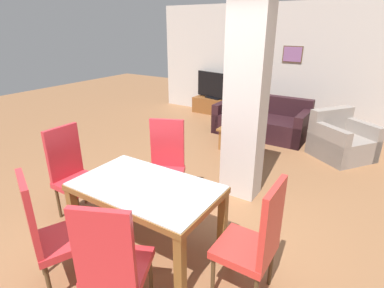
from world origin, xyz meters
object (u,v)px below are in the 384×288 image
(dining_chair_near_left, at_px, (49,230))
(bottle, at_px, (240,125))
(coffee_table, at_px, (236,138))
(tv_stand, at_px, (213,106))
(armchair, at_px, (341,141))
(sofa, at_px, (261,122))
(tv_screen, at_px, (214,86))
(dining_table, at_px, (146,199))
(dining_chair_head_left, at_px, (72,170))
(dining_chair_head_right, at_px, (256,239))
(dining_chair_near_right, at_px, (113,262))
(dining_chair_far_left, at_px, (166,161))

(dining_chair_near_left, height_order, bottle, dining_chair_near_left)
(coffee_table, bearing_deg, tv_stand, 128.63)
(armchair, bearing_deg, coffee_table, -32.59)
(sofa, relative_size, tv_screen, 1.74)
(dining_table, distance_m, dining_chair_head_left, 1.16)
(sofa, distance_m, armchair, 1.65)
(tv_stand, relative_size, tv_screen, 1.01)
(tv_stand, xyz_separation_m, tv_screen, (-0.00, 0.00, 0.53))
(dining_chair_head_right, height_order, sofa, dining_chair_head_right)
(dining_chair_near_left, xyz_separation_m, tv_screen, (-1.57, 5.78, 0.15))
(armchair, relative_size, bottle, 4.39)
(sofa, bearing_deg, dining_chair_near_right, 97.31)
(tv_screen, bearing_deg, tv_stand, -166.70)
(dining_table, height_order, coffee_table, dining_table)
(dining_chair_near_right, bearing_deg, sofa, 72.95)
(coffee_table, relative_size, bottle, 2.20)
(coffee_table, distance_m, tv_stand, 2.51)
(dining_chair_near_left, relative_size, coffee_table, 1.86)
(dining_chair_far_left, height_order, tv_screen, dining_chair_far_left)
(dining_table, height_order, tv_screen, tv_screen)
(dining_table, bearing_deg, armchair, 69.66)
(dining_chair_head_right, relative_size, coffee_table, 1.86)
(dining_chair_near_right, xyz_separation_m, tv_stand, (-2.29, 5.75, -0.38))
(dining_chair_far_left, relative_size, bottle, 4.10)
(tv_screen, bearing_deg, dining_table, 124.60)
(dining_table, height_order, sofa, sofa)
(dining_chair_far_left, xyz_separation_m, dining_chair_near_right, (0.73, -1.61, 0.00))
(dining_chair_near_right, xyz_separation_m, bottle, (-0.62, 3.68, -0.07))
(dining_chair_near_left, xyz_separation_m, dining_chair_near_right, (0.73, 0.03, 0.00))
(dining_chair_head_left, height_order, dining_chair_head_right, same)
(dining_chair_near_left, height_order, dining_chair_near_right, same)
(dining_chair_head_left, distance_m, tv_stand, 5.02)
(dining_chair_far_left, bearing_deg, tv_screen, -93.61)
(dining_chair_near_left, distance_m, bottle, 3.71)
(dining_chair_far_left, height_order, tv_stand, dining_chair_far_left)
(dining_chair_far_left, xyz_separation_m, coffee_table, (-0.00, 2.19, -0.37))
(dining_table, xyz_separation_m, tv_stand, (-1.93, 4.95, -0.37))
(dining_chair_near_left, distance_m, coffee_table, 3.84)
(armchair, height_order, coffee_table, armchair)
(bottle, bearing_deg, dining_chair_head_left, -107.48)
(dining_table, xyz_separation_m, dining_chair_near_right, (0.36, -0.80, 0.01))
(dining_chair_head_left, xyz_separation_m, dining_chair_far_left, (0.79, 0.81, 0.00))
(dining_chair_head_right, distance_m, bottle, 3.20)
(dining_chair_head_right, xyz_separation_m, armchair, (0.19, 3.65, -0.30))
(dining_chair_head_left, relative_size, tv_stand, 1.01)
(dining_chair_near_left, bearing_deg, sofa, 112.23)
(bottle, bearing_deg, dining_chair_head_right, -63.83)
(dining_chair_head_left, xyz_separation_m, coffee_table, (0.79, 2.99, -0.37))
(dining_chair_far_left, bearing_deg, dining_chair_near_left, 65.74)
(dining_table, bearing_deg, dining_chair_near_right, -65.64)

